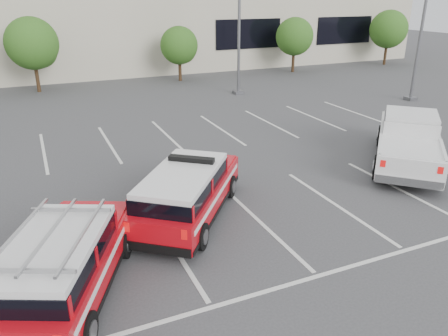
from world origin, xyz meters
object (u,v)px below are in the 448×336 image
(convention_building, at_px, (89,11))
(fire_chief_suv, at_px, (188,196))
(ladder_suv, at_px, (64,269))
(light_pole_mid, at_px, (239,11))
(tree_mid_left, at_px, (34,45))
(light_pole_right, at_px, (424,12))
(tree_far_right, at_px, (389,30))
(tree_right, at_px, (295,38))
(tree_mid_right, at_px, (180,47))
(white_pickup, at_px, (408,145))

(convention_building, xyz_separation_m, fire_chief_suv, (-1.99, -30.77, -4.00))
(convention_building, relative_size, ladder_suv, 11.84)
(convention_building, height_order, light_pole_mid, convention_building)
(tree_mid_left, relative_size, light_pole_right, 0.47)
(tree_far_right, bearing_deg, tree_right, -180.00)
(ladder_suv, bearing_deg, tree_right, 73.73)
(tree_right, relative_size, tree_far_right, 0.91)
(tree_mid_right, relative_size, tree_far_right, 0.82)
(tree_mid_left, bearing_deg, fire_chief_suv, -81.58)
(tree_far_right, distance_m, light_pole_right, 15.24)
(tree_right, relative_size, white_pickup, 0.75)
(convention_building, xyz_separation_m, tree_right, (14.91, -9.82, -1.95))
(convention_building, bearing_deg, fire_chief_suv, -93.70)
(convention_building, bearing_deg, tree_mid_left, -117.40)
(white_pickup, bearing_deg, convention_building, 147.83)
(tree_mid_right, height_order, light_pole_right, light_pole_right)
(convention_building, height_order, light_pole_right, convention_building)
(tree_mid_right, height_order, ladder_suv, tree_mid_right)
(tree_mid_right, xyz_separation_m, tree_right, (10.00, 0.00, 0.27))
(light_pole_mid, relative_size, white_pickup, 1.73)
(convention_building, distance_m, tree_right, 17.96)
(tree_mid_left, height_order, light_pole_right, light_pole_right)
(tree_mid_left, bearing_deg, light_pole_right, -29.95)
(tree_mid_right, xyz_separation_m, ladder_suv, (-10.51, -23.33, -1.76))
(tree_far_right, distance_m, ladder_suv, 38.47)
(convention_building, relative_size, tree_mid_left, 12.38)
(convention_building, height_order, tree_right, convention_building)
(tree_far_right, bearing_deg, tree_mid_left, 180.00)
(tree_mid_left, relative_size, tree_right, 1.10)
(fire_chief_suv, bearing_deg, tree_far_right, 76.06)
(convention_building, bearing_deg, light_pole_mid, -66.74)
(ladder_suv, bearing_deg, fire_chief_suv, 58.39)
(ladder_suv, bearing_deg, convention_building, 105.46)
(ladder_suv, bearing_deg, tree_far_right, 62.45)
(fire_chief_suv, relative_size, white_pickup, 0.86)
(tree_mid_left, relative_size, light_pole_mid, 0.47)
(tree_right, bearing_deg, convention_building, 146.63)
(tree_right, bearing_deg, fire_chief_suv, -128.88)
(tree_right, xyz_separation_m, ladder_suv, (-20.51, -23.33, -2.03))
(white_pickup, relative_size, ladder_suv, 1.17)
(tree_far_right, bearing_deg, fire_chief_suv, -142.08)
(fire_chief_suv, bearing_deg, light_pole_right, 64.72)
(tree_mid_left, distance_m, light_pole_right, 24.23)
(tree_mid_left, height_order, light_pole_mid, light_pole_mid)
(tree_far_right, bearing_deg, tree_mid_right, -180.00)
(tree_mid_left, height_order, white_pickup, tree_mid_left)
(light_pole_mid, xyz_separation_m, ladder_suv, (-12.41, -17.28, -4.44))
(convention_building, relative_size, light_pole_right, 5.86)
(tree_mid_left, xyz_separation_m, light_pole_mid, (11.91, -6.05, 2.14))
(light_pole_mid, bearing_deg, light_pole_right, -33.69)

